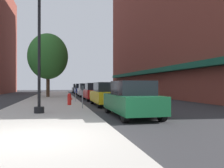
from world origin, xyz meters
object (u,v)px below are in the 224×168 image
(parking_meter_near, at_px, (76,91))
(tree_near, at_px, (48,56))
(parking_meter_far, at_px, (82,94))
(car_white, at_px, (86,90))
(car_blue, at_px, (81,89))
(car_yellow, at_px, (106,94))
(fire_hydrant, at_px, (69,99))
(car_black, at_px, (78,89))
(lamppost, at_px, (39,49))
(car_green, at_px, (132,99))
(car_red, at_px, (94,92))

(parking_meter_near, relative_size, tree_near, 0.18)
(parking_meter_near, height_order, parking_meter_far, same)
(car_white, xyz_separation_m, car_blue, (0.00, 6.87, 0.00))
(car_yellow, relative_size, car_blue, 1.00)
(fire_hydrant, distance_m, parking_meter_far, 2.65)
(parking_meter_near, xyz_separation_m, car_blue, (1.95, 17.01, -0.14))
(fire_hydrant, distance_m, car_white, 13.49)
(tree_near, distance_m, car_black, 15.92)
(tree_near, distance_m, car_blue, 10.34)
(lamppost, height_order, parking_meter_near, lamppost)
(fire_hydrant, bearing_deg, car_white, 78.95)
(fire_hydrant, distance_m, parking_meter_near, 3.19)
(car_green, xyz_separation_m, car_red, (0.00, 11.59, 0.00))
(parking_meter_far, bearing_deg, car_red, 76.91)
(car_green, relative_size, car_red, 1.00)
(parking_meter_near, xyz_separation_m, car_green, (1.95, -8.84, -0.14))
(tree_near, xyz_separation_m, car_white, (4.52, 1.55, -3.95))
(tree_near, distance_m, car_yellow, 13.04)
(car_white, bearing_deg, car_black, 92.28)
(tree_near, height_order, car_green, tree_near)
(car_white, bearing_deg, fire_hydrant, -98.77)
(car_yellow, height_order, car_white, same)
(car_green, distance_m, car_yellow, 5.85)
(parking_meter_near, height_order, car_black, car_black)
(parking_meter_near, xyz_separation_m, parking_meter_far, (0.00, -5.63, 0.00))
(parking_meter_near, distance_m, car_black, 23.42)
(parking_meter_near, relative_size, car_black, 0.30)
(lamppost, bearing_deg, car_green, -19.03)
(lamppost, distance_m, tree_near, 16.06)
(tree_near, bearing_deg, lamppost, -88.90)
(parking_meter_far, relative_size, car_blue, 0.30)
(car_white, xyz_separation_m, car_black, (0.00, 13.20, 0.00))
(tree_near, xyz_separation_m, car_black, (4.52, 14.74, -3.95))
(lamppost, height_order, car_blue, lamppost)
(car_blue, bearing_deg, car_red, -92.15)
(car_green, xyz_separation_m, car_blue, (0.00, 25.85, 0.00))
(tree_near, height_order, car_black, tree_near)
(parking_meter_far, xyz_separation_m, car_green, (1.95, -3.21, -0.14))
(car_blue, bearing_deg, parking_meter_near, -98.69)
(tree_near, distance_m, car_green, 18.44)
(car_white, bearing_deg, parking_meter_near, -98.60)
(parking_meter_far, distance_m, car_green, 3.76)
(car_red, height_order, car_white, same)
(parking_meter_far, distance_m, tree_near, 14.95)
(lamppost, bearing_deg, car_white, 76.49)
(car_red, distance_m, car_white, 7.38)
(lamppost, relative_size, car_white, 1.37)
(tree_near, distance_m, car_white, 6.20)
(car_red, bearing_deg, lamppost, -113.98)
(parking_meter_near, height_order, car_white, car_white)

